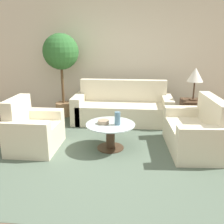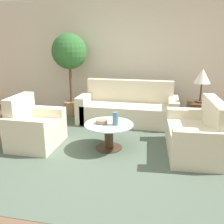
% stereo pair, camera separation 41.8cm
% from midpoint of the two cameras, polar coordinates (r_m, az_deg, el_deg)
% --- Properties ---
extents(ground_plane, '(14.00, 14.00, 0.00)m').
position_cam_midpoint_polar(ground_plane, '(3.49, -6.76, -13.53)').
color(ground_plane, brown).
extents(wall_back, '(10.00, 0.06, 2.60)m').
position_cam_midpoint_polar(wall_back, '(5.98, -1.00, 12.28)').
color(wall_back, beige).
rests_on(wall_back, ground_plane).
extents(rug, '(3.63, 3.66, 0.01)m').
position_cam_midpoint_polar(rug, '(4.15, -3.27, -8.28)').
color(rug, '#4C5B4C').
rests_on(rug, ground_plane).
extents(sofa_main, '(2.07, 0.79, 0.88)m').
position_cam_midpoint_polar(sofa_main, '(5.35, 0.16, 0.71)').
color(sofa_main, beige).
rests_on(sofa_main, ground_plane).
extents(armchair, '(0.73, 0.88, 0.84)m').
position_cam_midpoint_polar(armchair, '(4.31, -20.53, -4.36)').
color(armchair, beige).
rests_on(armchair, ground_plane).
extents(loveseat, '(0.82, 1.30, 0.86)m').
position_cam_midpoint_polar(loveseat, '(4.16, 16.20, -4.70)').
color(loveseat, beige).
rests_on(loveseat, ground_plane).
extents(coffee_table, '(0.79, 0.79, 0.43)m').
position_cam_midpoint_polar(coffee_table, '(4.04, -3.33, -4.79)').
color(coffee_table, '#422D1E').
rests_on(coffee_table, ground_plane).
extents(side_table, '(0.44, 0.44, 0.55)m').
position_cam_midpoint_polar(side_table, '(5.25, 15.61, -0.32)').
color(side_table, '#422D1E').
rests_on(side_table, ground_plane).
extents(table_lamp, '(0.31, 0.31, 0.64)m').
position_cam_midpoint_polar(table_lamp, '(5.09, 16.28, 7.99)').
color(table_lamp, '#422D1E').
rests_on(table_lamp, side_table).
extents(potted_plant, '(0.78, 0.78, 1.85)m').
position_cam_midpoint_polar(potted_plant, '(5.75, -13.69, 12.16)').
color(potted_plant, '#93704C').
rests_on(potted_plant, ground_plane).
extents(vase, '(0.09, 0.09, 0.21)m').
position_cam_midpoint_polar(vase, '(3.91, -1.80, -1.52)').
color(vase, slate).
rests_on(vase, coffee_table).
extents(bowl, '(0.18, 0.18, 0.06)m').
position_cam_midpoint_polar(bowl, '(3.99, -5.00, -2.33)').
color(bowl, gray).
rests_on(bowl, coffee_table).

